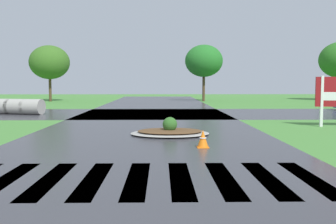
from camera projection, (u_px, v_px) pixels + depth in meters
asphalt_roadway at (147, 140)px, 13.23m from camera, size 9.22×80.00×0.01m
asphalt_cross_road at (153, 114)px, 24.21m from camera, size 90.00×8.30×0.01m
crosswalk_stripes at (137, 179)px, 7.83m from camera, size 7.65×3.09×0.01m
median_island at (170, 131)px, 14.45m from camera, size 3.01×2.29×0.68m
drainage_pipe_stack at (17, 107)px, 23.76m from camera, size 3.62×1.81×0.96m
traffic_cone at (203, 139)px, 11.60m from camera, size 0.36×0.36×0.55m
background_treeline at (174, 62)px, 40.12m from camera, size 49.14×6.09×6.43m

